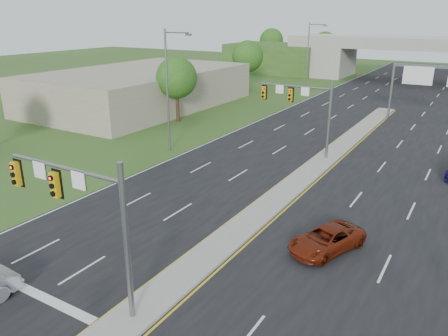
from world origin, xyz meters
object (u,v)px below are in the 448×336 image
(overpass, at_px, (423,63))
(car_far_a, at_px, (326,239))
(signal_mast_near, at_px, (82,206))
(signal_mast_far, at_px, (305,104))
(sign_gantry, at_px, (443,78))

(overpass, distance_m, car_far_a, 70.53)
(signal_mast_near, height_order, signal_mast_far, same)
(signal_mast_near, bearing_deg, sign_gantry, 78.75)
(sign_gantry, xyz_separation_m, car_far_a, (-1.54, -35.21, -4.57))
(signal_mast_far, xyz_separation_m, car_far_a, (7.40, -15.21, -4.06))
(signal_mast_far, relative_size, car_far_a, 1.50)
(signal_mast_near, distance_m, car_far_a, 12.92)
(signal_mast_far, bearing_deg, car_far_a, -64.06)
(signal_mast_far, height_order, car_far_a, signal_mast_far)
(sign_gantry, bearing_deg, overpass, 100.79)
(overpass, bearing_deg, car_far_a, -85.82)
(signal_mast_far, bearing_deg, signal_mast_near, -90.00)
(sign_gantry, bearing_deg, signal_mast_far, -114.11)
(signal_mast_near, xyz_separation_m, car_far_a, (7.40, 9.79, -4.06))
(car_far_a, bearing_deg, signal_mast_near, -105.36)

